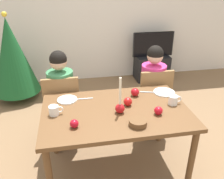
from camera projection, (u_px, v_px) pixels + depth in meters
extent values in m
plane|color=brown|center=(115.00, 169.00, 2.60)|extent=(7.68, 7.68, 0.00)
cube|color=silver|center=(88.00, 11.00, 4.32)|extent=(6.40, 0.10, 2.60)
cube|color=brown|center=(116.00, 112.00, 2.28)|extent=(1.40, 0.90, 0.04)
cylinder|color=brown|center=(191.00, 161.00, 2.20)|extent=(0.06, 0.06, 0.71)
cylinder|color=brown|center=(53.00, 128.00, 2.68)|extent=(0.06, 0.06, 0.71)
cylinder|color=brown|center=(161.00, 116.00, 2.89)|extent=(0.06, 0.06, 0.71)
cube|color=olive|center=(63.00, 108.00, 2.93)|extent=(0.40, 0.40, 0.04)
cube|color=olive|center=(61.00, 97.00, 2.66)|extent=(0.40, 0.04, 0.45)
cylinder|color=olive|center=(78.00, 115.00, 3.21)|extent=(0.04, 0.04, 0.41)
cylinder|color=olive|center=(52.00, 117.00, 3.15)|extent=(0.04, 0.04, 0.41)
cylinder|color=olive|center=(79.00, 129.00, 2.91)|extent=(0.04, 0.04, 0.41)
cylinder|color=olive|center=(51.00, 132.00, 2.85)|extent=(0.04, 0.04, 0.41)
cube|color=olive|center=(150.00, 100.00, 3.11)|extent=(0.40, 0.40, 0.04)
cube|color=olive|center=(156.00, 89.00, 2.85)|extent=(0.40, 0.04, 0.45)
cylinder|color=olive|center=(156.00, 107.00, 3.39)|extent=(0.04, 0.04, 0.41)
cylinder|color=olive|center=(133.00, 109.00, 3.34)|extent=(0.04, 0.04, 0.41)
cylinder|color=olive|center=(165.00, 120.00, 3.09)|extent=(0.04, 0.04, 0.41)
cylinder|color=olive|center=(140.00, 123.00, 3.04)|extent=(0.04, 0.04, 0.41)
cube|color=#33384C|center=(65.00, 124.00, 2.98)|extent=(0.28, 0.28, 0.45)
cylinder|color=#387A4C|center=(61.00, 91.00, 2.77)|extent=(0.30, 0.30, 0.48)
sphere|color=tan|center=(58.00, 62.00, 2.62)|extent=(0.19, 0.19, 0.19)
sphere|color=black|center=(58.00, 59.00, 2.60)|extent=(0.19, 0.19, 0.19)
cube|color=#33384C|center=(150.00, 115.00, 3.16)|extent=(0.28, 0.28, 0.45)
cylinder|color=#D1337A|center=(153.00, 83.00, 2.96)|extent=(0.30, 0.30, 0.48)
sphere|color=tan|center=(155.00, 56.00, 2.80)|extent=(0.19, 0.19, 0.19)
sphere|color=black|center=(155.00, 54.00, 2.79)|extent=(0.19, 0.19, 0.19)
cube|color=black|center=(151.00, 67.00, 4.72)|extent=(0.64, 0.40, 0.48)
cube|color=black|center=(153.00, 44.00, 4.51)|extent=(0.79, 0.04, 0.46)
cube|color=black|center=(153.00, 44.00, 4.51)|extent=(0.76, 0.05, 0.46)
cylinder|color=brown|center=(20.00, 94.00, 4.04)|extent=(0.08, 0.08, 0.14)
cone|color=#195628|center=(12.00, 56.00, 3.74)|extent=(0.73, 0.73, 1.21)
sphere|color=yellow|center=(4.00, 14.00, 3.46)|extent=(0.08, 0.08, 0.08)
sphere|color=red|center=(120.00, 109.00, 2.20)|extent=(0.09, 0.09, 0.09)
cylinder|color=#EFE5C6|center=(120.00, 91.00, 2.12)|extent=(0.02, 0.02, 0.27)
cylinder|color=white|center=(67.00, 100.00, 2.44)|extent=(0.20, 0.20, 0.01)
cylinder|color=white|center=(164.00, 92.00, 2.59)|extent=(0.23, 0.23, 0.01)
cylinder|color=white|center=(54.00, 110.00, 2.17)|extent=(0.09, 0.09, 0.09)
torus|color=white|center=(60.00, 109.00, 2.18)|extent=(0.06, 0.01, 0.06)
cylinder|color=white|center=(173.00, 100.00, 2.35)|extent=(0.09, 0.09, 0.09)
torus|color=white|center=(179.00, 99.00, 2.35)|extent=(0.06, 0.01, 0.06)
cube|color=silver|center=(84.00, 99.00, 2.46)|extent=(0.18, 0.02, 0.01)
cube|color=silver|center=(148.00, 92.00, 2.60)|extent=(0.18, 0.06, 0.01)
cylinder|color=brown|center=(138.00, 122.00, 2.03)|extent=(0.16, 0.16, 0.05)
sphere|color=red|center=(158.00, 111.00, 2.18)|extent=(0.08, 0.08, 0.08)
sphere|color=red|center=(128.00, 102.00, 2.32)|extent=(0.08, 0.08, 0.08)
sphere|color=#AD1018|center=(135.00, 92.00, 2.51)|extent=(0.09, 0.09, 0.09)
sphere|color=#B60F1F|center=(74.00, 124.00, 1.99)|extent=(0.07, 0.07, 0.07)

